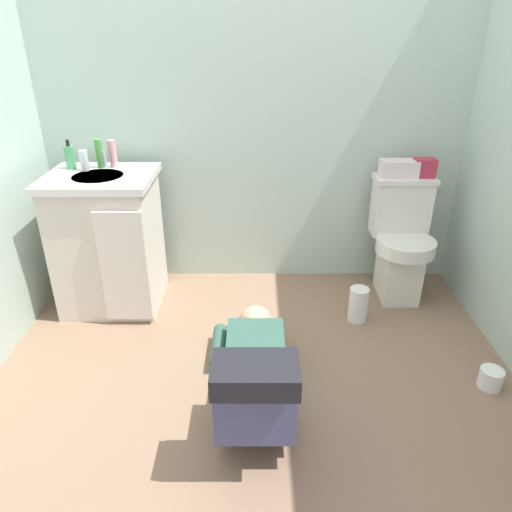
% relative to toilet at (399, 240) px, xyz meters
% --- Properties ---
extents(ground_plane, '(3.09, 3.09, 0.04)m').
position_rel_toilet_xyz_m(ground_plane, '(-0.91, -0.79, -0.39)').
color(ground_plane, '#896B53').
extents(wall_back, '(2.75, 0.08, 2.40)m').
position_rel_toilet_xyz_m(wall_back, '(-0.91, 0.29, 0.83)').
color(wall_back, '#AFC5B8').
rests_on(wall_back, ground_plane).
extents(toilet, '(0.36, 0.46, 0.75)m').
position_rel_toilet_xyz_m(toilet, '(0.00, 0.00, 0.00)').
color(toilet, silver).
rests_on(toilet, ground_plane).
extents(vanity_cabinet, '(0.60, 0.53, 0.82)m').
position_rel_toilet_xyz_m(vanity_cabinet, '(-1.77, -0.11, 0.05)').
color(vanity_cabinet, silver).
rests_on(vanity_cabinet, ground_plane).
extents(faucet, '(0.02, 0.02, 0.10)m').
position_rel_toilet_xyz_m(faucet, '(-1.77, 0.03, 0.50)').
color(faucet, silver).
rests_on(faucet, vanity_cabinet).
extents(person_plumber, '(0.39, 1.06, 0.52)m').
position_rel_toilet_xyz_m(person_plumber, '(-0.90, -1.00, -0.19)').
color(person_plumber, '#33594C').
rests_on(person_plumber, ground_plane).
extents(tissue_box, '(0.22, 0.11, 0.10)m').
position_rel_toilet_xyz_m(tissue_box, '(-0.05, 0.09, 0.43)').
color(tissue_box, silver).
rests_on(tissue_box, toilet).
extents(toiletry_bag, '(0.12, 0.09, 0.11)m').
position_rel_toilet_xyz_m(toiletry_bag, '(0.10, 0.09, 0.44)').
color(toiletry_bag, '#B22D3F').
rests_on(toiletry_bag, toilet).
extents(soap_dispenser, '(0.06, 0.06, 0.17)m').
position_rel_toilet_xyz_m(soap_dispenser, '(-1.96, 0.01, 0.52)').
color(soap_dispenser, '#44955C').
rests_on(soap_dispenser, vanity_cabinet).
extents(bottle_clear, '(0.05, 0.05, 0.12)m').
position_rel_toilet_xyz_m(bottle_clear, '(-1.87, -0.02, 0.51)').
color(bottle_clear, silver).
rests_on(bottle_clear, vanity_cabinet).
extents(bottle_green, '(0.04, 0.04, 0.17)m').
position_rel_toilet_xyz_m(bottle_green, '(-1.80, 0.04, 0.54)').
color(bottle_green, '#4A9E45').
rests_on(bottle_green, vanity_cabinet).
extents(bottle_pink, '(0.04, 0.04, 0.16)m').
position_rel_toilet_xyz_m(bottle_pink, '(-1.72, 0.05, 0.53)').
color(bottle_pink, '#D19196').
rests_on(bottle_pink, vanity_cabinet).
extents(paper_towel_roll, '(0.11, 0.11, 0.21)m').
position_rel_toilet_xyz_m(paper_towel_roll, '(-0.30, -0.32, -0.26)').
color(paper_towel_roll, white).
rests_on(paper_towel_roll, ground_plane).
extents(toilet_paper_roll, '(0.11, 0.11, 0.10)m').
position_rel_toilet_xyz_m(toilet_paper_roll, '(0.23, -0.89, -0.32)').
color(toilet_paper_roll, white).
rests_on(toilet_paper_roll, ground_plane).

